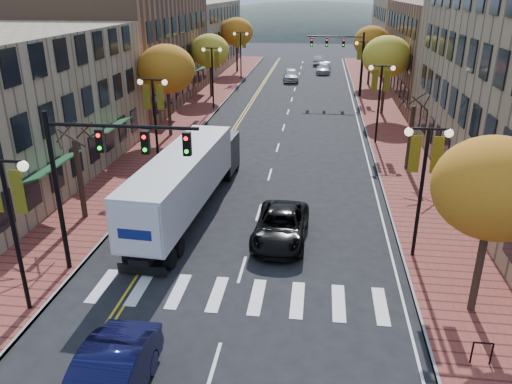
% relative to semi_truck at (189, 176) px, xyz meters
% --- Properties ---
extents(ground, '(200.00, 200.00, 0.00)m').
position_rel_semi_truck_xyz_m(ground, '(3.70, -9.62, -2.11)').
color(ground, black).
rests_on(ground, ground).
extents(sidewalk_left, '(4.00, 85.00, 0.15)m').
position_rel_semi_truck_xyz_m(sidewalk_left, '(-5.30, 22.88, -2.03)').
color(sidewalk_left, brown).
rests_on(sidewalk_left, ground).
extents(sidewalk_right, '(4.00, 85.00, 0.15)m').
position_rel_semi_truck_xyz_m(sidewalk_right, '(12.70, 22.88, -2.03)').
color(sidewalk_right, brown).
rests_on(sidewalk_right, ground).
extents(building_left_mid, '(12.00, 24.00, 11.00)m').
position_rel_semi_truck_xyz_m(building_left_mid, '(-13.30, 26.38, 3.39)').
color(building_left_mid, brown).
rests_on(building_left_mid, ground).
extents(building_left_far, '(12.00, 26.00, 9.50)m').
position_rel_semi_truck_xyz_m(building_left_far, '(-13.30, 51.38, 2.64)').
color(building_left_far, '#9E8966').
rests_on(building_left_far, ground).
extents(building_right_mid, '(15.00, 24.00, 10.00)m').
position_rel_semi_truck_xyz_m(building_right_mid, '(22.20, 32.38, 2.89)').
color(building_right_mid, brown).
rests_on(building_right_mid, ground).
extents(building_right_far, '(15.00, 20.00, 11.00)m').
position_rel_semi_truck_xyz_m(building_right_far, '(22.20, 54.38, 3.39)').
color(building_right_far, '#9E8966').
rests_on(building_right_far, ground).
extents(tree_left_a, '(0.28, 0.28, 4.20)m').
position_rel_semi_truck_xyz_m(tree_left_a, '(-5.30, -1.62, 0.14)').
color(tree_left_a, '#382619').
rests_on(tree_left_a, sidewalk_left).
extents(tree_left_b, '(4.48, 4.48, 7.21)m').
position_rel_semi_truck_xyz_m(tree_left_b, '(-5.30, 14.38, 3.34)').
color(tree_left_b, '#382619').
rests_on(tree_left_b, sidewalk_left).
extents(tree_left_c, '(4.16, 4.16, 6.69)m').
position_rel_semi_truck_xyz_m(tree_left_c, '(-5.30, 30.38, 2.95)').
color(tree_left_c, '#382619').
rests_on(tree_left_c, sidewalk_left).
extents(tree_left_d, '(4.61, 4.61, 7.42)m').
position_rel_semi_truck_xyz_m(tree_left_d, '(-5.30, 48.38, 3.50)').
color(tree_left_d, '#382619').
rests_on(tree_left_d, sidewalk_left).
extents(tree_right_a, '(4.16, 4.16, 6.69)m').
position_rel_semi_truck_xyz_m(tree_right_a, '(12.70, -7.62, 2.95)').
color(tree_right_a, '#382619').
rests_on(tree_right_a, sidewalk_right).
extents(tree_right_b, '(0.28, 0.28, 4.20)m').
position_rel_semi_truck_xyz_m(tree_right_b, '(12.70, 8.38, 0.14)').
color(tree_right_b, '#382619').
rests_on(tree_right_b, sidewalk_right).
extents(tree_right_c, '(4.48, 4.48, 7.21)m').
position_rel_semi_truck_xyz_m(tree_right_c, '(12.70, 24.38, 3.34)').
color(tree_right_c, '#382619').
rests_on(tree_right_c, sidewalk_right).
extents(tree_right_d, '(4.35, 4.35, 7.00)m').
position_rel_semi_truck_xyz_m(tree_right_d, '(12.70, 40.38, 3.18)').
color(tree_right_d, '#382619').
rests_on(tree_right_d, sidewalk_right).
extents(lamp_left_a, '(1.96, 0.36, 6.05)m').
position_rel_semi_truck_xyz_m(lamp_left_a, '(-3.80, -9.62, 2.19)').
color(lamp_left_a, black).
rests_on(lamp_left_a, ground).
extents(lamp_left_b, '(1.96, 0.36, 6.05)m').
position_rel_semi_truck_xyz_m(lamp_left_b, '(-3.80, 6.38, 2.19)').
color(lamp_left_b, black).
rests_on(lamp_left_b, ground).
extents(lamp_left_c, '(1.96, 0.36, 6.05)m').
position_rel_semi_truck_xyz_m(lamp_left_c, '(-3.80, 24.38, 2.19)').
color(lamp_left_c, black).
rests_on(lamp_left_c, ground).
extents(lamp_left_d, '(1.96, 0.36, 6.05)m').
position_rel_semi_truck_xyz_m(lamp_left_d, '(-3.80, 42.38, 2.19)').
color(lamp_left_d, black).
rests_on(lamp_left_d, ground).
extents(lamp_right_a, '(1.96, 0.36, 6.05)m').
position_rel_semi_truck_xyz_m(lamp_right_a, '(11.20, -3.62, 2.19)').
color(lamp_right_a, black).
rests_on(lamp_right_a, ground).
extents(lamp_right_b, '(1.96, 0.36, 6.05)m').
position_rel_semi_truck_xyz_m(lamp_right_b, '(11.20, 14.38, 2.19)').
color(lamp_right_b, black).
rests_on(lamp_right_b, ground).
extents(lamp_right_c, '(1.96, 0.36, 6.05)m').
position_rel_semi_truck_xyz_m(lamp_right_c, '(11.20, 32.38, 2.19)').
color(lamp_right_c, black).
rests_on(lamp_right_c, ground).
extents(traffic_mast_near, '(6.10, 0.35, 7.00)m').
position_rel_semi_truck_xyz_m(traffic_mast_near, '(-1.77, -6.62, 2.82)').
color(traffic_mast_near, black).
rests_on(traffic_mast_near, ground).
extents(traffic_mast_far, '(6.10, 0.34, 7.00)m').
position_rel_semi_truck_xyz_m(traffic_mast_far, '(9.18, 32.38, 2.82)').
color(traffic_mast_far, black).
rests_on(traffic_mast_far, ground).
extents(semi_truck, '(3.16, 14.53, 3.60)m').
position_rel_semi_truck_xyz_m(semi_truck, '(0.00, 0.00, 0.00)').
color(semi_truck, black).
rests_on(semi_truck, ground).
extents(black_suv, '(2.63, 5.41, 1.48)m').
position_rel_semi_truck_xyz_m(black_suv, '(5.14, -2.67, -1.37)').
color(black_suv, black).
rests_on(black_suv, ground).
extents(car_far_white, '(2.34, 4.94, 1.63)m').
position_rel_semi_truck_xyz_m(car_far_white, '(2.87, 41.96, -1.29)').
color(car_far_white, silver).
rests_on(car_far_white, ground).
extents(car_far_silver, '(2.17, 4.82, 1.37)m').
position_rel_semi_truck_xyz_m(car_far_silver, '(7.11, 49.05, -1.42)').
color(car_far_silver, '#A8A7AF').
rests_on(car_far_silver, ground).
extents(car_far_oncoming, '(1.47, 4.19, 1.38)m').
position_rel_semi_truck_xyz_m(car_far_oncoming, '(6.22, 57.52, -1.42)').
color(car_far_oncoming, '#B5B3BC').
rests_on(car_far_oncoming, ground).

